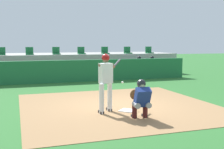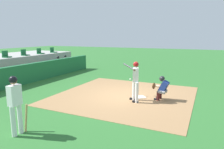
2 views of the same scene
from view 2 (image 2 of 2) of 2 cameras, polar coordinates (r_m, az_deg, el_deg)
ground_plane at (r=10.25m, az=3.56°, el=-5.81°), size 80.00×80.00×0.00m
dirt_infield at (r=10.25m, az=3.56°, el=-5.78°), size 6.40×6.40×0.01m
home_plate at (r=9.99m, az=7.86°, el=-6.19°), size 0.62×0.62×0.02m
batter_at_plate at (r=9.13m, az=6.49°, el=-1.20°), size 1.05×1.10×1.80m
catcher_crouched at (r=9.62m, az=13.57°, el=-3.44°), size 0.51×1.91×1.13m
on_deck_batter at (r=6.63m, az=-25.26°, el=-6.86°), size 0.58×0.23×1.79m
dugout_wall at (r=13.82m, az=-22.32°, el=0.25°), size 13.00×0.30×1.20m
dugout_bench at (r=14.63m, az=-24.88°, el=-0.90°), size 11.80×0.44×0.45m
dugout_player_1 at (r=17.31m, az=-14.34°, el=2.91°), size 0.49×0.70×1.30m
dugout_player_2 at (r=18.01m, az=-12.52°, el=3.28°), size 0.49×0.70×1.30m
stadium_seat_4 at (r=16.42m, az=-27.32°, el=4.69°), size 0.46×0.46×0.48m
stadium_seat_5 at (r=17.45m, az=-23.10°, el=5.30°), size 0.46×0.46×0.48m
stadium_seat_6 at (r=18.57m, az=-19.37°, el=5.82°), size 0.46×0.46×0.48m
stadium_seat_7 at (r=19.76m, az=-16.07°, el=6.26°), size 0.46×0.46×0.48m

